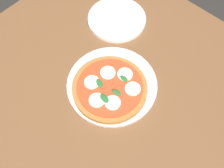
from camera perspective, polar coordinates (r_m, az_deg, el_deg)
ground_plane at (r=1.69m, az=-4.05°, el=-13.92°), size 6.00×6.00×0.00m
dining_table at (r=1.07m, az=-6.21°, el=-4.71°), size 1.26×1.03×0.76m
serving_tray at (r=0.99m, az=0.00°, el=-0.11°), size 0.32×0.32×0.01m
pizza at (r=0.96m, az=-0.42°, el=-0.85°), size 0.26×0.26×0.03m
plate_white at (r=1.17m, az=0.98°, el=13.08°), size 0.24×0.24×0.01m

